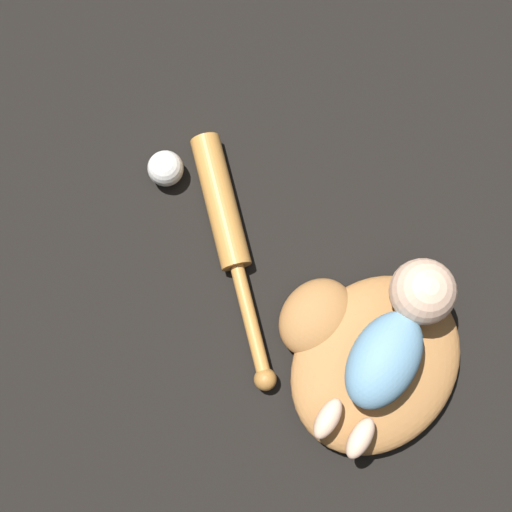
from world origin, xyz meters
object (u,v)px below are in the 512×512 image
(baby_figure, at_px, (398,334))
(baseball_bat, at_px, (227,228))
(baseball, at_px, (166,168))
(baseball_glove, at_px, (366,355))

(baby_figure, relative_size, baseball_bat, 0.76)
(baby_figure, bearing_deg, baseball, 103.16)
(baby_figure, bearing_deg, baseball_glove, 174.97)
(baseball_glove, height_order, baseball, baseball_glove)
(baby_figure, height_order, baseball_bat, baby_figure)
(baseball_bat, height_order, baseball, baseball)
(baseball_glove, bearing_deg, baby_figure, -5.03)
(baby_figure, relative_size, baseball, 5.13)
(baseball, bearing_deg, baseball_glove, -82.25)
(baseball_bat, relative_size, baseball, 6.73)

